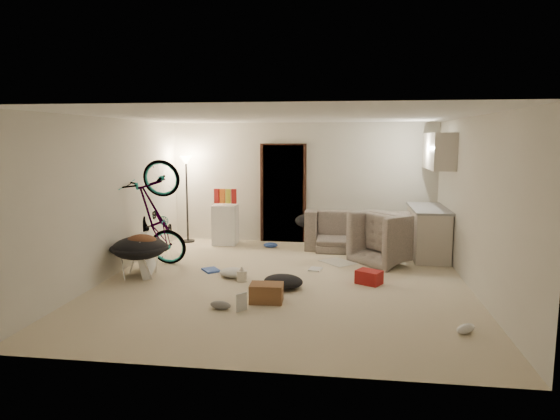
# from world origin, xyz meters

# --- Properties ---
(floor) EXTENTS (5.50, 6.00, 0.02)m
(floor) POSITION_xyz_m (0.00, 0.00, -0.01)
(floor) COLOR beige
(floor) RESTS_ON ground
(ceiling) EXTENTS (5.50, 6.00, 0.02)m
(ceiling) POSITION_xyz_m (0.00, 0.00, 2.51)
(ceiling) COLOR white
(ceiling) RESTS_ON wall_back
(wall_back) EXTENTS (5.50, 0.02, 2.50)m
(wall_back) POSITION_xyz_m (0.00, 3.01, 1.25)
(wall_back) COLOR beige
(wall_back) RESTS_ON floor
(wall_front) EXTENTS (5.50, 0.02, 2.50)m
(wall_front) POSITION_xyz_m (0.00, -3.01, 1.25)
(wall_front) COLOR beige
(wall_front) RESTS_ON floor
(wall_left) EXTENTS (0.02, 6.00, 2.50)m
(wall_left) POSITION_xyz_m (-2.76, 0.00, 1.25)
(wall_left) COLOR beige
(wall_left) RESTS_ON floor
(wall_right) EXTENTS (0.02, 6.00, 2.50)m
(wall_right) POSITION_xyz_m (2.76, 0.00, 1.25)
(wall_right) COLOR beige
(wall_right) RESTS_ON floor
(doorway) EXTENTS (0.85, 0.10, 2.04)m
(doorway) POSITION_xyz_m (-0.40, 2.97, 1.02)
(doorway) COLOR black
(doorway) RESTS_ON floor
(door_trim) EXTENTS (0.97, 0.04, 2.10)m
(door_trim) POSITION_xyz_m (-0.40, 2.94, 1.02)
(door_trim) COLOR black
(door_trim) RESTS_ON floor
(floor_lamp) EXTENTS (0.28, 0.28, 1.81)m
(floor_lamp) POSITION_xyz_m (-2.40, 2.65, 1.31)
(floor_lamp) COLOR black
(floor_lamp) RESTS_ON floor
(kitchen_counter) EXTENTS (0.60, 1.50, 0.88)m
(kitchen_counter) POSITION_xyz_m (2.43, 2.00, 0.44)
(kitchen_counter) COLOR beige
(kitchen_counter) RESTS_ON floor
(counter_top) EXTENTS (0.64, 1.54, 0.04)m
(counter_top) POSITION_xyz_m (2.43, 2.00, 0.90)
(counter_top) COLOR gray
(counter_top) RESTS_ON kitchen_counter
(kitchen_uppers) EXTENTS (0.38, 1.40, 0.65)m
(kitchen_uppers) POSITION_xyz_m (2.56, 2.00, 1.95)
(kitchen_uppers) COLOR beige
(kitchen_uppers) RESTS_ON wall_right
(sofa) EXTENTS (2.02, 0.80, 0.59)m
(sofa) POSITION_xyz_m (1.14, 2.45, 0.29)
(sofa) COLOR #363D37
(sofa) RESTS_ON floor
(armchair) EXTENTS (1.34, 1.35, 0.66)m
(armchair) POSITION_xyz_m (1.76, 1.53, 0.33)
(armchair) COLOR #363D37
(armchair) RESTS_ON floor
(bicycle) EXTENTS (1.86, 0.82, 1.08)m
(bicycle) POSITION_xyz_m (-2.30, 0.67, 0.49)
(bicycle) COLOR black
(bicycle) RESTS_ON floor
(book_asset) EXTENTS (0.29, 0.29, 0.02)m
(book_asset) POSITION_xyz_m (-0.42, -1.45, 0.01)
(book_asset) COLOR #A11A18
(book_asset) RESTS_ON floor
(mini_fridge) EXTENTS (0.50, 0.50, 0.82)m
(mini_fridge) POSITION_xyz_m (-1.56, 2.55, 0.41)
(mini_fridge) COLOR white
(mini_fridge) RESTS_ON floor
(snack_box_0) EXTENTS (0.11, 0.08, 0.30)m
(snack_box_0) POSITION_xyz_m (-1.73, 2.55, 1.00)
(snack_box_0) COLOR #A11A18
(snack_box_0) RESTS_ON mini_fridge
(snack_box_1) EXTENTS (0.10, 0.07, 0.30)m
(snack_box_1) POSITION_xyz_m (-1.61, 2.55, 1.00)
(snack_box_1) COLOR orange
(snack_box_1) RESTS_ON mini_fridge
(snack_box_2) EXTENTS (0.10, 0.08, 0.30)m
(snack_box_2) POSITION_xyz_m (-1.49, 2.55, 1.00)
(snack_box_2) COLOR gold
(snack_box_2) RESTS_ON mini_fridge
(snack_box_3) EXTENTS (0.11, 0.08, 0.30)m
(snack_box_3) POSITION_xyz_m (-1.37, 2.55, 1.00)
(snack_box_3) COLOR #A11A18
(snack_box_3) RESTS_ON mini_fridge
(saucer_chair) EXTENTS (0.91, 0.91, 0.65)m
(saucer_chair) POSITION_xyz_m (-2.30, -0.04, 0.38)
(saucer_chair) COLOR silver
(saucer_chair) RESTS_ON floor
(hoodie) EXTENTS (0.53, 0.46, 0.22)m
(hoodie) POSITION_xyz_m (-2.25, -0.07, 0.58)
(hoodie) COLOR #532F1C
(hoodie) RESTS_ON saucer_chair
(sofa_drape) EXTENTS (0.64, 0.56, 0.28)m
(sofa_drape) POSITION_xyz_m (0.19, 2.45, 0.54)
(sofa_drape) COLOR black
(sofa_drape) RESTS_ON sofa
(tv_box) EXTENTS (0.48, 0.95, 0.62)m
(tv_box) POSITION_xyz_m (-2.30, 0.18, 0.30)
(tv_box) COLOR silver
(tv_box) RESTS_ON floor
(drink_case_a) EXTENTS (0.45, 0.33, 0.25)m
(drink_case_a) POSITION_xyz_m (-0.11, -0.99, 0.12)
(drink_case_a) COLOR brown
(drink_case_a) RESTS_ON floor
(drink_case_b) EXTENTS (0.44, 0.40, 0.21)m
(drink_case_b) POSITION_xyz_m (1.29, 0.05, 0.10)
(drink_case_b) COLOR #A11A18
(drink_case_b) RESTS_ON floor
(juicer) EXTENTS (0.17, 0.17, 0.24)m
(juicer) POSITION_xyz_m (-0.64, -0.08, 0.10)
(juicer) COLOR beige
(juicer) RESTS_ON floor
(newspaper) EXTENTS (0.72, 0.73, 0.01)m
(newspaper) POSITION_xyz_m (0.80, 1.31, 0.00)
(newspaper) COLOR beige
(newspaper) RESTS_ON floor
(book_blue) EXTENTS (0.37, 0.39, 0.03)m
(book_blue) POSITION_xyz_m (-1.28, 0.43, 0.02)
(book_blue) COLOR #2E4EA8
(book_blue) RESTS_ON floor
(book_white) EXTENTS (0.24, 0.28, 0.02)m
(book_white) POSITION_xyz_m (0.43, 0.74, 0.01)
(book_white) COLOR silver
(book_white) RESTS_ON floor
(shoe_0) EXTENTS (0.30, 0.15, 0.11)m
(shoe_0) POSITION_xyz_m (-0.57, 2.32, 0.05)
(shoe_0) COLOR #2E4EA8
(shoe_0) RESTS_ON floor
(shoe_3) EXTENTS (0.30, 0.16, 0.11)m
(shoe_3) POSITION_xyz_m (-0.65, -1.35, 0.05)
(shoe_3) COLOR slate
(shoe_3) RESTS_ON floor
(shoe_4) EXTENTS (0.29, 0.28, 0.11)m
(shoe_4) POSITION_xyz_m (2.30, -1.75, 0.05)
(shoe_4) COLOR white
(shoe_4) RESTS_ON floor
(clothes_lump_a) EXTENTS (0.72, 0.67, 0.19)m
(clothes_lump_a) POSITION_xyz_m (0.03, -0.32, 0.10)
(clothes_lump_a) COLOR black
(clothes_lump_a) RESTS_ON floor
(clothes_lump_b) EXTENTS (0.62, 0.61, 0.14)m
(clothes_lump_b) POSITION_xyz_m (0.77, 2.29, 0.07)
(clothes_lump_b) COLOR black
(clothes_lump_b) RESTS_ON floor
(clothes_lump_c) EXTENTS (0.54, 0.50, 0.14)m
(clothes_lump_c) POSITION_xyz_m (-0.84, 0.15, 0.07)
(clothes_lump_c) COLOR silver
(clothes_lump_c) RESTS_ON floor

